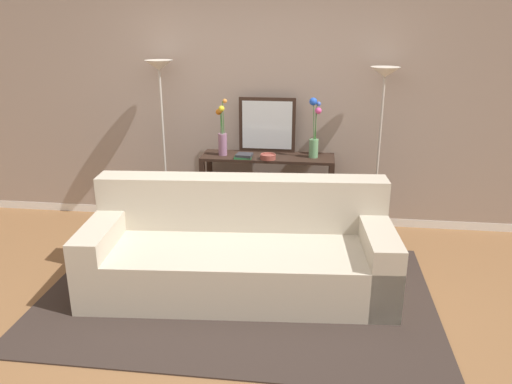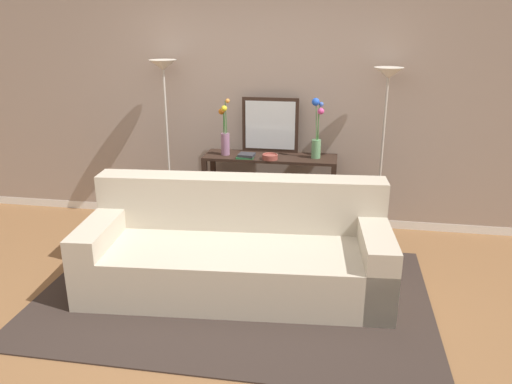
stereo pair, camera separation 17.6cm
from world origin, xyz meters
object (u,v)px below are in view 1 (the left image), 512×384
Objects in this scene: console_table at (268,180)px; book_row_under_console at (235,225)px; vase_tall_flowers at (222,135)px; fruit_bowl at (268,157)px; vase_short_flowers at (314,134)px; couch at (240,253)px; floor_lamp_left at (161,98)px; book_stack at (244,156)px; floor_lamp_right at (382,106)px; wall_mirror at (267,125)px.

book_row_under_console is at bearing -180.00° from console_table.
fruit_bowl is at bearing -11.53° from vase_tall_flowers.
vase_tall_flowers is at bearing -178.32° from vase_short_flowers.
couch is at bearing -73.01° from vase_tall_flowers.
couch is at bearing -78.41° from book_row_under_console.
fruit_bowl is at bearing -19.14° from book_row_under_console.
floor_lamp_left is 1.53m from book_row_under_console.
couch reaches higher than book_row_under_console.
couch is at bearing -83.60° from book_stack.
floor_lamp_right is 1.16m from wall_mirror.
floor_lamp_right is 1.21m from fruit_bowl.
vase_short_flowers is at bearing 1.68° from vase_tall_flowers.
book_row_under_console is at bearing -153.07° from wall_mirror.
book_stack is at bearing 175.85° from fruit_bowl.
floor_lamp_left is 1.60m from vase_short_flowers.
wall_mirror is 1.12m from book_row_under_console.
fruit_bowl is (-0.45, -0.12, -0.22)m from vase_short_flowers.
book_row_under_console is at bearing 160.86° from fruit_bowl.
floor_lamp_left is 0.74m from vase_tall_flowers.
fruit_bowl reaches higher than book_stack.
book_row_under_console is (-0.37, 0.13, -0.80)m from fruit_bowl.
vase_tall_flowers is 3.72× the size of fruit_bowl.
floor_lamp_right reaches higher than book_row_under_console.
floor_lamp_right is 3.00× the size of vase_tall_flowers.
vase_tall_flowers is at bearing -164.66° from book_row_under_console.
floor_lamp_left is at bearing 177.67° from vase_short_flowers.
vase_short_flowers reaches higher than fruit_bowl.
floor_lamp_left is (-1.00, 1.24, 1.08)m from couch.
fruit_bowl reaches higher than book_row_under_console.
floor_lamp_left is 3.07× the size of vase_tall_flowers.
book_stack is (0.23, -0.08, -0.19)m from vase_tall_flowers.
vase_tall_flowers is at bearing 168.47° from fruit_bowl.
wall_mirror is 0.43m from book_stack.
vase_tall_flowers is (0.64, -0.09, -0.34)m from floor_lamp_left.
floor_lamp_right is at bearing 7.27° from book_stack.
floor_lamp_left is at bearing 170.48° from fruit_bowl.
wall_mirror is 3.18× the size of book_stack.
fruit_bowl is at bearing -170.22° from floor_lamp_right.
couch is 1.22m from console_table.
floor_lamp_left is at bearing 175.40° from book_row_under_console.
console_table is at bearing 3.73° from vase_tall_flowers.
vase_short_flowers is (1.57, -0.06, -0.31)m from floor_lamp_left.
couch is 1.21m from book_stack.
book_row_under_console is (-0.35, -0.00, -0.52)m from console_table.
book_stack is (-1.33, -0.17, -0.50)m from floor_lamp_right.
vase_tall_flowers reaches higher than couch.
wall_mirror reaches higher than couch.
vase_tall_flowers is at bearing -155.82° from wall_mirror.
book_stack is (-0.23, -0.11, 0.27)m from console_table.
couch is at bearing -51.30° from floor_lamp_left.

